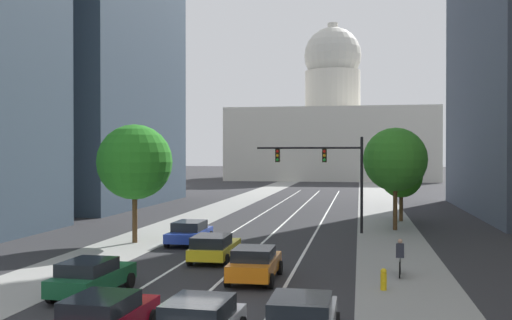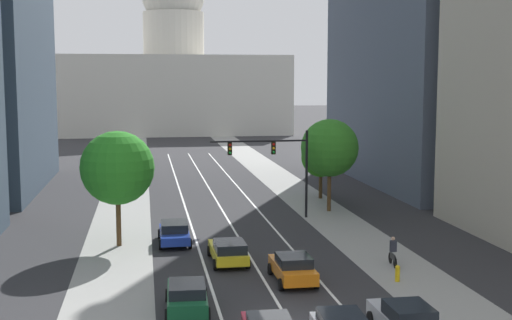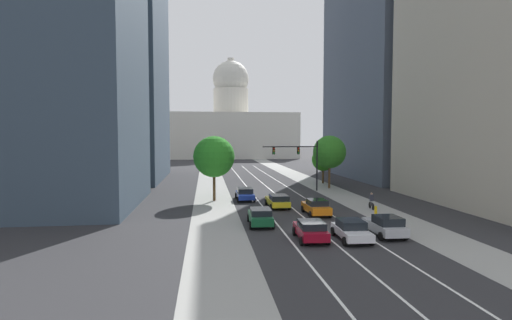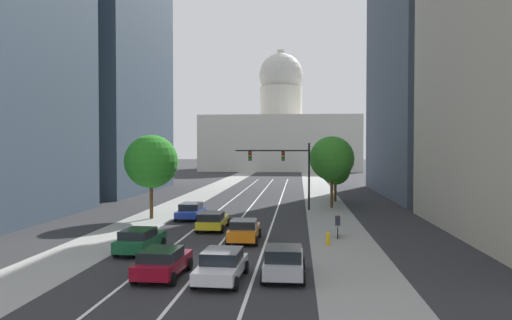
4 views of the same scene
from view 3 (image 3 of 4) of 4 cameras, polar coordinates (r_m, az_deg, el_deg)
ground_plane at (r=71.91m, az=0.06°, el=-2.58°), size 400.00×400.00×0.00m
sidewalk_left at (r=66.39m, az=-6.33°, el=-3.09°), size 4.40×130.00×0.01m
sidewalk_right at (r=68.52m, az=7.31°, el=-2.89°), size 4.40×130.00×0.01m
lane_stripe_left at (r=56.77m, az=-0.99°, el=-4.17°), size 0.16×90.00×0.01m
lane_stripe_center at (r=57.15m, az=1.94°, el=-4.12°), size 0.16×90.00×0.01m
lane_stripe_right at (r=57.69m, az=4.83°, el=-4.06°), size 0.16×90.00×0.01m
office_tower_far_left at (r=74.83m, az=-19.06°, el=13.26°), size 15.84×26.11×40.99m
office_tower_far_right at (r=79.09m, az=19.08°, el=13.25°), size 18.44×30.72×42.45m
capitol_building at (r=143.55m, az=-3.54°, el=4.45°), size 43.48×28.47×34.71m
car_blue at (r=47.42m, az=-1.57°, el=-4.77°), size 2.09×4.59×1.43m
car_green at (r=34.18m, az=0.63°, el=-7.93°), size 2.17×4.43×1.47m
car_yellow at (r=42.53m, az=3.10°, el=-5.72°), size 2.14×4.70×1.44m
car_silver at (r=32.16m, az=17.75°, el=-8.77°), size 2.06×4.33×1.57m
car_white at (r=30.35m, az=13.29°, el=-9.53°), size 2.26×4.45×1.44m
car_orange at (r=39.05m, az=8.48°, el=-6.53°), size 2.08×4.35×1.51m
car_crimson at (r=29.71m, az=7.71°, el=-9.71°), size 2.20×4.21×1.44m
traffic_signal_mast at (r=55.20m, az=6.26°, el=0.52°), size 7.60×0.39×6.83m
fire_hydrant at (r=40.17m, az=16.51°, el=-6.81°), size 0.26×0.35×0.91m
cyclist at (r=43.15m, az=15.96°, el=-5.58°), size 0.38×1.70×1.72m
street_tree_mid_left at (r=46.74m, az=-5.94°, el=0.45°), size 4.76×4.76×7.49m
street_tree_far_right at (r=64.54m, az=9.43°, el=0.02°), size 3.54×3.54×5.51m
street_tree_mid_right at (r=58.59m, az=10.31°, el=1.11°), size 4.69×4.69×7.56m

